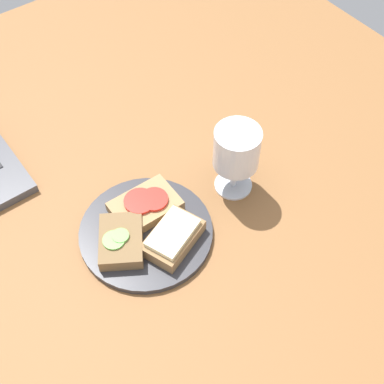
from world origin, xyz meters
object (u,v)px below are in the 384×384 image
Objects in this scene: plate at (148,234)px; sandwich_with_cheese at (173,237)px; sandwich_with_cucumber at (122,243)px; wine_glass at (237,151)px; sandwich_with_tomato at (145,205)px.

plate is 1.91× the size of sandwich_with_cheese.
sandwich_with_cucumber reaches higher than plate.
sandwich_with_cheese is 17.10cm from wine_glass.
plate is 4.98cm from sandwich_with_cheese.
sandwich_with_cheese is 7.91cm from sandwich_with_cucumber.
plate is 19.60cm from wine_glass.
sandwich_with_cheese reaches higher than sandwich_with_tomato.
wine_glass reaches higher than sandwich_with_cheese.
sandwich_with_tomato is 17.30cm from wine_glass.
plate is at bearing 119.91° from sandwich_with_cheese.
wine_glass reaches higher than sandwich_with_cucumber.
sandwich_with_tomato is (2.33, 3.95, 1.67)cm from plate.
plate is 4.91cm from sandwich_with_cucumber.
sandwich_with_tomato is at bearing 164.73° from wine_glass.
plate is 4.88cm from sandwich_with_tomato.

